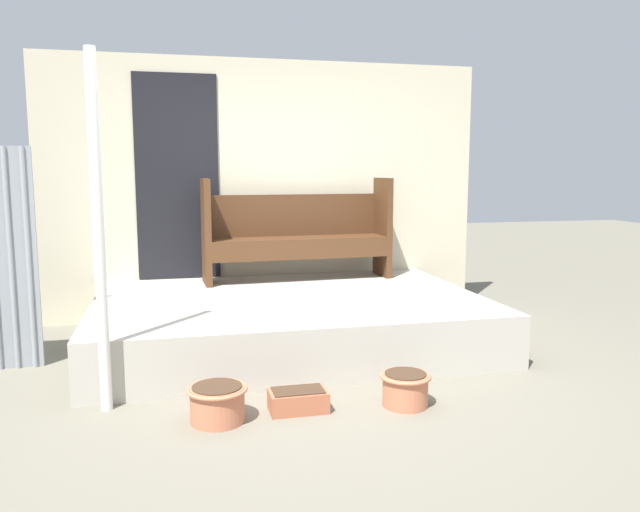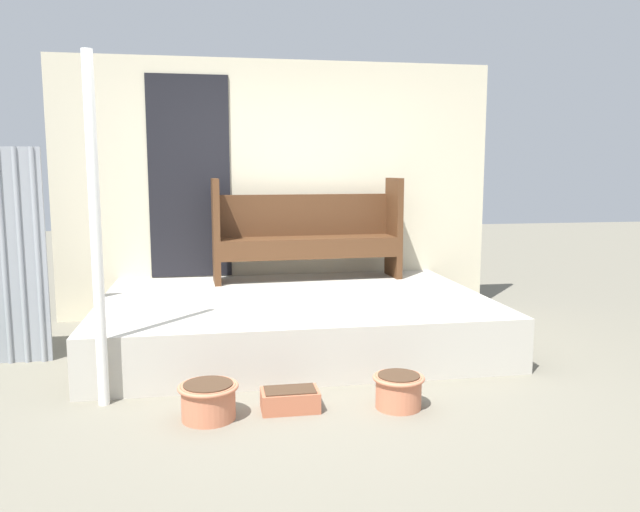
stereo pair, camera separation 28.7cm
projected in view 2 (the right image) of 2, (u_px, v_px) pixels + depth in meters
ground_plane at (300, 388)px, 4.33m from camera, size 24.00×24.00×0.00m
porch_slab at (294, 320)px, 5.43m from camera, size 3.26×2.28×0.42m
house_wall at (275, 189)px, 6.41m from camera, size 4.46×0.08×2.60m
support_post at (96, 233)px, 3.88m from camera, size 0.07×0.07×2.23m
bench at (307, 230)px, 6.17m from camera, size 1.86×0.48×1.00m
flower_pot_left at (208, 399)px, 3.79m from camera, size 0.37×0.37×0.22m
flower_pot_middle at (399, 390)px, 3.97m from camera, size 0.33×0.33×0.22m
planter_box_rect at (290, 400)px, 3.93m from camera, size 0.36×0.22×0.14m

